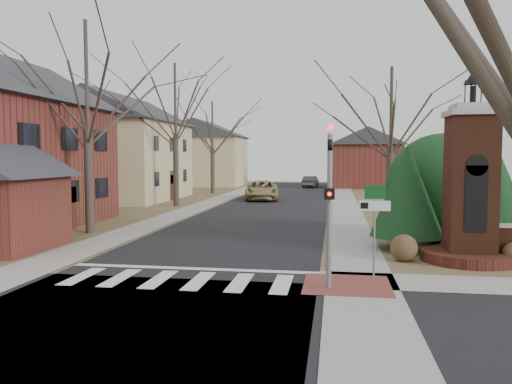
% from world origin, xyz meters
% --- Properties ---
extents(ground, '(120.00, 120.00, 0.00)m').
position_xyz_m(ground, '(0.00, 0.00, 0.00)').
color(ground, brown).
rests_on(ground, ground).
extents(main_street, '(8.00, 70.00, 0.01)m').
position_xyz_m(main_street, '(0.00, 22.00, 0.01)').
color(main_street, black).
rests_on(main_street, ground).
extents(cross_street, '(120.00, 8.00, 0.01)m').
position_xyz_m(cross_street, '(0.00, -3.00, 0.01)').
color(cross_street, black).
rests_on(cross_street, ground).
extents(crosswalk_zone, '(8.00, 2.20, 0.02)m').
position_xyz_m(crosswalk_zone, '(0.00, 0.80, 0.01)').
color(crosswalk_zone, silver).
rests_on(crosswalk_zone, ground).
extents(stop_bar, '(8.00, 0.35, 0.02)m').
position_xyz_m(stop_bar, '(0.00, 2.30, 0.01)').
color(stop_bar, silver).
rests_on(stop_bar, ground).
extents(sidewalk_right_main, '(2.00, 60.00, 0.02)m').
position_xyz_m(sidewalk_right_main, '(5.20, 22.00, 0.01)').
color(sidewalk_right_main, gray).
rests_on(sidewalk_right_main, ground).
extents(sidewalk_left, '(2.00, 60.00, 0.02)m').
position_xyz_m(sidewalk_left, '(-5.20, 22.00, 0.01)').
color(sidewalk_left, gray).
rests_on(sidewalk_left, ground).
extents(curb_apron, '(2.40, 2.40, 0.02)m').
position_xyz_m(curb_apron, '(4.80, 1.00, 0.01)').
color(curb_apron, brown).
rests_on(curb_apron, ground).
extents(traffic_signal_pole, '(0.28, 0.41, 4.50)m').
position_xyz_m(traffic_signal_pole, '(4.30, 0.57, 2.59)').
color(traffic_signal_pole, slate).
rests_on(traffic_signal_pole, ground).
extents(sign_post, '(0.90, 0.07, 2.75)m').
position_xyz_m(sign_post, '(5.59, 1.99, 1.95)').
color(sign_post, slate).
rests_on(sign_post, ground).
extents(brick_gate_monument, '(3.20, 3.20, 6.47)m').
position_xyz_m(brick_gate_monument, '(9.00, 4.99, 2.17)').
color(brick_gate_monument, '#4D2516').
rests_on(brick_gate_monument, ground).
extents(house_stucco_left, '(9.80, 12.80, 9.28)m').
position_xyz_m(house_stucco_left, '(-13.50, 27.00, 4.59)').
color(house_stucco_left, beige).
rests_on(house_stucco_left, ground).
extents(house_distant_left, '(10.80, 8.80, 8.53)m').
position_xyz_m(house_distant_left, '(-12.01, 48.00, 4.25)').
color(house_distant_left, beige).
rests_on(house_distant_left, ground).
extents(house_distant_right, '(8.80, 8.80, 7.30)m').
position_xyz_m(house_distant_right, '(7.99, 47.99, 3.65)').
color(house_distant_right, maroon).
rests_on(house_distant_right, ground).
extents(evergreen_near, '(2.80, 2.80, 4.10)m').
position_xyz_m(evergreen_near, '(7.20, 7.00, 2.30)').
color(evergreen_near, '#473D33').
rests_on(evergreen_near, ground).
extents(evergreen_mid, '(3.40, 3.40, 4.70)m').
position_xyz_m(evergreen_mid, '(10.50, 8.20, 2.60)').
color(evergreen_mid, '#473D33').
rests_on(evergreen_mid, ground).
extents(evergreen_mass, '(4.80, 4.80, 4.80)m').
position_xyz_m(evergreen_mass, '(9.00, 9.50, 2.40)').
color(evergreen_mass, '#10321C').
rests_on(evergreen_mass, ground).
extents(bare_tree_0, '(8.05, 8.05, 11.15)m').
position_xyz_m(bare_tree_0, '(-7.00, 9.00, 7.70)').
color(bare_tree_0, '#473D33').
rests_on(bare_tree_0, ground).
extents(bare_tree_1, '(8.40, 8.40, 11.64)m').
position_xyz_m(bare_tree_1, '(-7.00, 22.00, 8.03)').
color(bare_tree_1, '#473D33').
rests_on(bare_tree_1, ground).
extents(bare_tree_2, '(7.35, 7.35, 10.19)m').
position_xyz_m(bare_tree_2, '(-7.50, 35.00, 7.03)').
color(bare_tree_2, '#473D33').
rests_on(bare_tree_2, ground).
extents(bare_tree_3, '(7.00, 7.00, 9.70)m').
position_xyz_m(bare_tree_3, '(7.50, 16.00, 6.69)').
color(bare_tree_3, '#473D33').
rests_on(bare_tree_3, ground).
extents(pickup_truck, '(3.42, 6.09, 1.61)m').
position_xyz_m(pickup_truck, '(-1.60, 28.33, 0.80)').
color(pickup_truck, '#A18957').
rests_on(pickup_truck, ground).
extents(distant_car, '(1.87, 4.22, 1.35)m').
position_xyz_m(distant_car, '(1.60, 46.11, 0.67)').
color(distant_car, '#3A3E42').
rests_on(distant_car, ground).
extents(dry_shrub_left, '(0.93, 0.93, 0.93)m').
position_xyz_m(dry_shrub_left, '(6.80, 4.60, 0.47)').
color(dry_shrub_left, brown).
rests_on(dry_shrub_left, ground).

